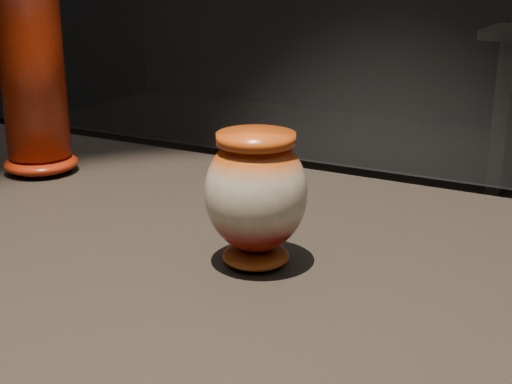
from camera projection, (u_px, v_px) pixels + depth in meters
main_vase at (256, 194)px, 0.83m from camera, size 0.15×0.15×0.16m
tall_vase at (31, 60)px, 1.17m from camera, size 0.13×0.13×0.40m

